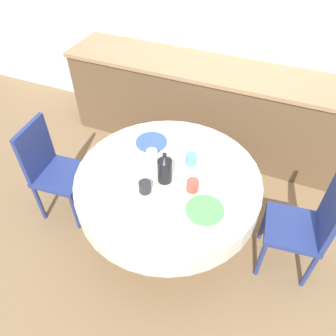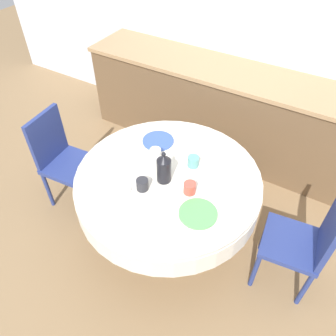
# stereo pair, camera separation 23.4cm
# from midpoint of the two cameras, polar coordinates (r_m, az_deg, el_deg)

# --- Properties ---
(ground_plane) EXTENTS (12.00, 12.00, 0.00)m
(ground_plane) POSITION_cam_midpoint_polar(r_m,az_deg,el_deg) (2.96, -2.31, -11.35)
(ground_plane) COLOR #8E704C
(wall_back) EXTENTS (7.00, 0.05, 2.60)m
(wall_back) POSITION_cam_midpoint_polar(r_m,az_deg,el_deg) (3.47, 9.78, 24.46)
(wall_back) COLOR silver
(wall_back) RESTS_ON ground_plane
(kitchen_counter) EXTENTS (3.24, 0.64, 0.93)m
(kitchen_counter) POSITION_cam_midpoint_polar(r_m,az_deg,el_deg) (3.55, 6.69, 10.11)
(kitchen_counter) COLOR brown
(kitchen_counter) RESTS_ON ground_plane
(dining_table) EXTENTS (1.38, 1.38, 0.72)m
(dining_table) POSITION_cam_midpoint_polar(r_m,az_deg,el_deg) (2.49, -2.70, -3.46)
(dining_table) COLOR tan
(dining_table) RESTS_ON ground_plane
(chair_left) EXTENTS (0.44, 0.44, 0.92)m
(chair_left) POSITION_cam_midpoint_polar(r_m,az_deg,el_deg) (2.53, 20.57, -9.37)
(chair_left) COLOR navy
(chair_left) RESTS_ON ground_plane
(chair_right) EXTENTS (0.43, 0.43, 0.92)m
(chair_right) POSITION_cam_midpoint_polar(r_m,az_deg,el_deg) (2.98, -21.74, 0.03)
(chair_right) COLOR navy
(chair_right) RESTS_ON ground_plane
(plate_near_left) EXTENTS (0.26, 0.26, 0.01)m
(plate_near_left) POSITION_cam_midpoint_polar(r_m,az_deg,el_deg) (2.32, -12.01, -4.47)
(plate_near_left) COLOR white
(plate_near_left) RESTS_ON dining_table
(cup_near_left) EXTENTS (0.09, 0.09, 0.08)m
(cup_near_left) POSITION_cam_midpoint_polar(r_m,az_deg,el_deg) (2.28, -6.99, -3.44)
(cup_near_left) COLOR #28282D
(cup_near_left) RESTS_ON dining_table
(plate_near_right) EXTENTS (0.26, 0.26, 0.01)m
(plate_near_right) POSITION_cam_midpoint_polar(r_m,az_deg,el_deg) (2.18, 3.38, -7.45)
(plate_near_right) COLOR #5BA85B
(plate_near_right) RESTS_ON dining_table
(cup_near_right) EXTENTS (0.09, 0.09, 0.08)m
(cup_near_right) POSITION_cam_midpoint_polar(r_m,az_deg,el_deg) (2.27, 1.36, -3.23)
(cup_near_right) COLOR #CC4C3D
(cup_near_right) RESTS_ON dining_table
(plate_far_left) EXTENTS (0.26, 0.26, 0.01)m
(plate_far_left) POSITION_cam_midpoint_polar(r_m,az_deg,el_deg) (2.68, -5.41, 4.43)
(plate_far_left) COLOR #3856AD
(plate_far_left) RESTS_ON dining_table
(cup_far_left) EXTENTS (0.09, 0.09, 0.08)m
(cup_far_left) POSITION_cam_midpoint_polar(r_m,az_deg,el_deg) (2.51, -5.48, 2.14)
(cup_far_left) COLOR white
(cup_far_left) RESTS_ON dining_table
(plate_far_right) EXTENTS (0.26, 0.26, 0.01)m
(plate_far_right) POSITION_cam_midpoint_polar(r_m,az_deg,el_deg) (2.52, 5.84, 1.18)
(plate_far_right) COLOR white
(plate_far_right) RESTS_ON dining_table
(cup_far_right) EXTENTS (0.09, 0.09, 0.08)m
(cup_far_right) POSITION_cam_midpoint_polar(r_m,az_deg,el_deg) (2.46, 1.29, 1.43)
(cup_far_right) COLOR #5BA39E
(cup_far_right) RESTS_ON dining_table
(coffee_carafe) EXTENTS (0.10, 0.10, 0.26)m
(coffee_carafe) POSITION_cam_midpoint_polar(r_m,az_deg,el_deg) (2.29, -3.51, -0.27)
(coffee_carafe) COLOR black
(coffee_carafe) RESTS_ON dining_table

